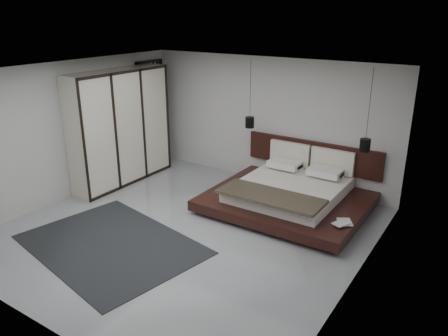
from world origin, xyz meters
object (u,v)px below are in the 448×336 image
Objects in this scene: pendant_left at (250,122)px; rug at (111,244)px; pendant_right at (365,145)px; wardrobe at (120,127)px; lattice_screen at (152,114)px; bed at (290,193)px.

pendant_left is 0.48× the size of rug.
pendant_right is 4.88m from rug.
wardrobe is at bearing -154.17° from pendant_left.
pendant_left is at bearing -1.16° from lattice_screen.
lattice_screen is 4.24m from bed.
pendant_right is 0.60× the size of wardrobe.
pendant_right is at bearing -0.62° from lattice_screen.
bed is 1.00× the size of rug.
bed is at bearing -158.20° from pendant_right.
pendant_right is at bearing 13.95° from wardrobe.
wardrobe is at bearing -79.16° from lattice_screen.
lattice_screen is at bearing 179.38° from pendant_right.
pendant_right reaches higher than rug.
pendant_left and pendant_right have the same top height.
pendant_right is 5.21m from wardrobe.
rug is at bearing -131.31° from pendant_right.
pendant_left reaches higher than wardrobe.
lattice_screen is 4.40m from rug.
pendant_right is (5.31, -0.06, 0.08)m from lattice_screen.
pendant_left is 0.56× the size of wardrobe.
lattice_screen is 2.85m from pendant_left.
bed is 1.95× the size of pendant_right.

